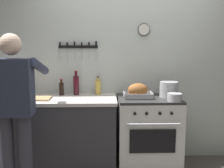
{
  "coord_description": "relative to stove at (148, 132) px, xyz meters",
  "views": [
    {
      "loc": [
        -0.33,
        -2.33,
        1.57
      ],
      "look_at": [
        -0.24,
        0.85,
        1.09
      ],
      "focal_mm": 44.01,
      "sensor_mm": 36.0,
      "label": 1
    }
  ],
  "objects": [
    {
      "name": "wall_back",
      "position": [
        -0.22,
        0.36,
        0.85
      ],
      "size": [
        6.0,
        0.13,
        2.6
      ],
      "color": "silver",
      "rests_on": "ground"
    },
    {
      "name": "counter_block",
      "position": [
        -1.43,
        0.0,
        0.01
      ],
      "size": [
        2.03,
        0.65,
        0.9
      ],
      "color": "#38383D",
      "rests_on": "ground"
    },
    {
      "name": "stove",
      "position": [
        0.0,
        0.0,
        0.0
      ],
      "size": [
        0.76,
        0.67,
        0.9
      ],
      "color": "white",
      "rests_on": "ground"
    },
    {
      "name": "person_cook",
      "position": [
        -1.44,
        -0.64,
        0.5
      ],
      "size": [
        0.51,
        0.63,
        1.66
      ],
      "rotation": [
        0.0,
        0.0,
        1.74
      ],
      "color": "#383842",
      "rests_on": "ground"
    },
    {
      "name": "roasting_pan",
      "position": [
        -0.14,
        -0.01,
        0.53
      ],
      "size": [
        0.35,
        0.26,
        0.18
      ],
      "color": "#B7B7BC",
      "rests_on": "stove"
    },
    {
      "name": "stock_pot",
      "position": [
        0.25,
        0.02,
        0.55
      ],
      "size": [
        0.23,
        0.23,
        0.19
      ],
      "color": "#B7B7BC",
      "rests_on": "stove"
    },
    {
      "name": "saucepan",
      "position": [
        0.26,
        -0.23,
        0.5
      ],
      "size": [
        0.17,
        0.17,
        0.09
      ],
      "color": "#B7B7BC",
      "rests_on": "stove"
    },
    {
      "name": "cutting_board",
      "position": [
        -1.38,
        -0.07,
        0.46
      ],
      "size": [
        0.36,
        0.24,
        0.02
      ],
      "primitive_type": "cube",
      "color": "tan",
      "rests_on": "counter_block"
    },
    {
      "name": "bottle_cooking_oil",
      "position": [
        -0.63,
        0.24,
        0.55
      ],
      "size": [
        0.07,
        0.07,
        0.24
      ],
      "color": "gold",
      "rests_on": "counter_block"
    },
    {
      "name": "bottle_wine_red",
      "position": [
        -0.92,
        0.21,
        0.58
      ],
      "size": [
        0.07,
        0.07,
        0.31
      ],
      "color": "#47141E",
      "rests_on": "counter_block"
    },
    {
      "name": "bottle_vinegar",
      "position": [
        -1.66,
        0.22,
        0.54
      ],
      "size": [
        0.06,
        0.06,
        0.22
      ],
      "color": "#997F4C",
      "rests_on": "counter_block"
    },
    {
      "name": "bottle_hot_sauce",
      "position": [
        -1.51,
        0.14,
        0.53
      ],
      "size": [
        0.05,
        0.05,
        0.19
      ],
      "color": "red",
      "rests_on": "counter_block"
    },
    {
      "name": "bottle_soy_sauce",
      "position": [
        -1.11,
        0.2,
        0.54
      ],
      "size": [
        0.06,
        0.06,
        0.21
      ],
      "color": "black",
      "rests_on": "counter_block"
    }
  ]
}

